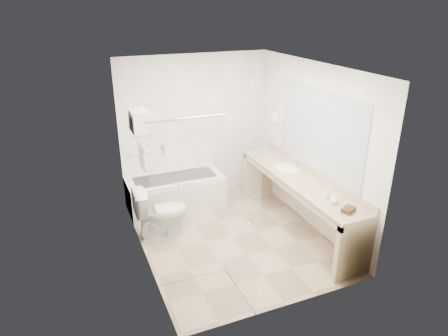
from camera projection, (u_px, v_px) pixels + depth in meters
name	position (u px, v px, depth m)	size (l,w,h in m)	color
floor	(232.00, 236.00, 6.01)	(3.20, 3.20, 0.00)	tan
ceiling	(233.00, 67.00, 5.04)	(2.60, 3.20, 0.10)	white
wall_back	(195.00, 128.00, 6.89)	(2.60, 0.10, 2.50)	white
wall_front	(294.00, 211.00, 4.16)	(2.60, 0.10, 2.50)	white
wall_left	(139.00, 173.00, 5.06)	(0.10, 3.20, 2.50)	white
wall_right	(312.00, 147.00, 5.99)	(0.10, 3.20, 2.50)	white
bathtub	(176.00, 192.00, 6.78)	(1.60, 0.73, 0.59)	silver
grab_bar_short	(142.00, 152.00, 6.63)	(0.03, 0.03, 0.40)	silver
grab_bar_long	(193.00, 129.00, 6.84)	(0.03, 0.03, 0.60)	silver
shower_enclosure	(214.00, 209.00, 4.58)	(0.96, 0.91, 2.11)	silver
towel_shelf	(140.00, 127.00, 5.21)	(0.24, 0.55, 0.81)	silver
vanity_counter	(298.00, 191.00, 6.00)	(0.55, 2.70, 0.95)	tan
sink	(287.00, 170.00, 6.28)	(0.40, 0.52, 0.14)	silver
faucet	(295.00, 162.00, 6.29)	(0.03, 0.03, 0.14)	silver
mirror	(319.00, 131.00, 5.74)	(0.02, 2.00, 1.20)	#AAAEB6
hairdryer_unit	(275.00, 117.00, 6.78)	(0.08, 0.10, 0.18)	white
toilet	(161.00, 213.00, 5.88)	(0.44, 0.79, 0.78)	silver
amenity_basket	(348.00, 210.00, 4.95)	(0.18, 0.12, 0.06)	#483119
soap_bottle_a	(326.00, 196.00, 5.29)	(0.06, 0.14, 0.06)	white
soap_bottle_b	(334.00, 200.00, 5.14)	(0.11, 0.13, 0.11)	white
water_bottle_left	(262.00, 149.00, 6.81)	(0.06, 0.06, 0.19)	silver
water_bottle_mid	(254.00, 147.00, 6.90)	(0.06, 0.06, 0.18)	silver
water_bottle_right	(266.00, 150.00, 6.76)	(0.06, 0.06, 0.19)	silver
drinking_glass_near	(264.00, 156.00, 6.60)	(0.08, 0.08, 0.10)	silver
drinking_glass_far	(281.00, 167.00, 6.19)	(0.07, 0.07, 0.09)	silver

